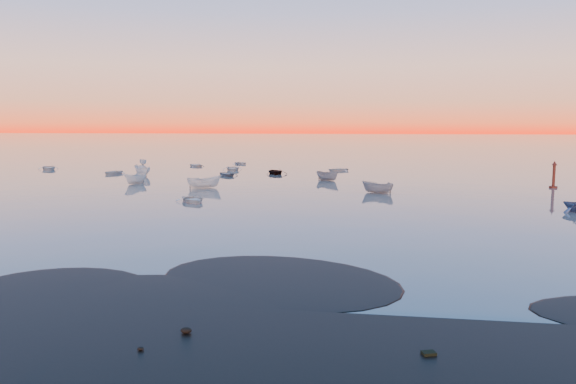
# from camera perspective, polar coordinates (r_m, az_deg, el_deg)

# --- Properties ---
(ground) EXTENTS (600.00, 600.00, 0.00)m
(ground) POSITION_cam_1_polar(r_m,az_deg,el_deg) (125.42, 5.50, 3.43)
(ground) COLOR #6A6158
(ground) RESTS_ON ground
(mud_lobes) EXTENTS (140.00, 6.00, 0.07)m
(mud_lobes) POSITION_cam_1_polar(r_m,az_deg,el_deg) (26.21, -7.92, -10.07)
(mud_lobes) COLOR black
(mud_lobes) RESTS_ON ground
(moored_fleet) EXTENTS (124.00, 58.00, 1.20)m
(moored_fleet) POSITION_cam_1_polar(r_m,az_deg,el_deg) (78.69, 3.47, 1.36)
(moored_fleet) COLOR silver
(moored_fleet) RESTS_ON ground
(boat_near_left) EXTENTS (4.00, 3.54, 0.95)m
(boat_near_left) POSITION_cam_1_polar(r_m,az_deg,el_deg) (55.84, -9.65, -1.02)
(boat_near_left) COLOR silver
(boat_near_left) RESTS_ON ground
(boat_near_center) EXTENTS (3.62, 4.47, 1.44)m
(boat_near_center) POSITION_cam_1_polar(r_m,az_deg,el_deg) (67.75, -8.52, 0.39)
(boat_near_center) COLOR silver
(boat_near_center) RESTS_ON ground
(channel_marker) EXTENTS (0.94, 0.94, 3.35)m
(channel_marker) POSITION_cam_1_polar(r_m,az_deg,el_deg) (74.28, 25.39, 1.39)
(channel_marker) COLOR #41150E
(channel_marker) RESTS_ON ground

